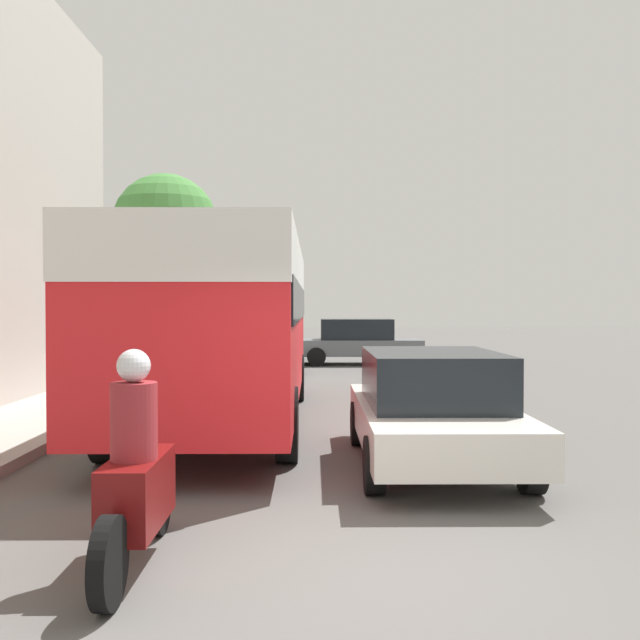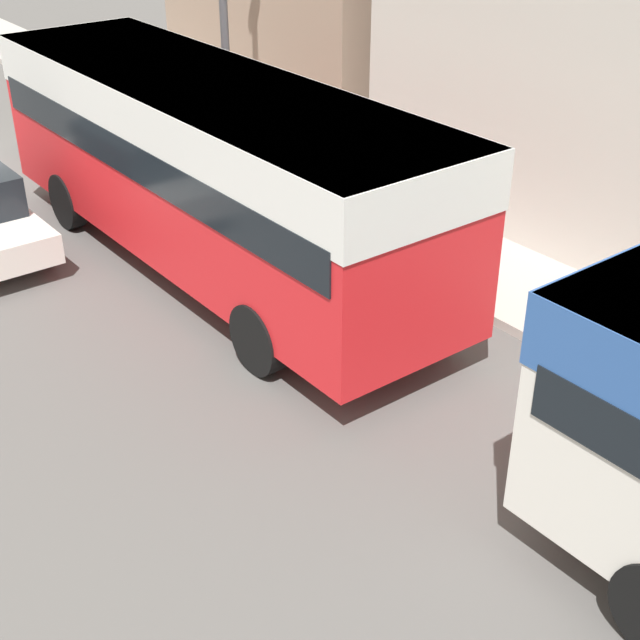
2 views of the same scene
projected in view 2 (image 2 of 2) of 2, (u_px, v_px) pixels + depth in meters
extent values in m
cube|color=#B2ADA3|center=(179.00, 125.00, 21.13)|extent=(2.20, 120.00, 0.15)
cube|color=red|center=(209.00, 164.00, 13.78)|extent=(2.57, 9.75, 2.59)
cube|color=white|center=(205.00, 106.00, 13.33)|extent=(2.59, 9.80, 0.78)
cube|color=black|center=(208.00, 143.00, 13.62)|extent=(2.62, 9.36, 0.57)
cylinder|color=black|center=(393.00, 288.00, 12.97)|extent=(0.28, 1.00, 1.00)
cylinder|color=black|center=(259.00, 338.00, 11.72)|extent=(0.28, 1.00, 1.00)
cylinder|color=black|center=(183.00, 172.00, 17.12)|extent=(0.28, 1.00, 1.00)
cylinder|color=black|center=(68.00, 201.00, 15.87)|extent=(0.28, 1.00, 1.00)
cube|color=maroon|center=(40.00, 133.00, 18.94)|extent=(0.38, 1.10, 0.55)
cylinder|color=black|center=(58.00, 155.00, 18.53)|extent=(0.10, 0.64, 0.64)
cylinder|color=black|center=(28.00, 136.00, 19.63)|extent=(0.12, 0.64, 0.64)
cylinder|color=maroon|center=(34.00, 105.00, 18.72)|extent=(0.36, 0.36, 0.60)
sphere|color=silver|center=(31.00, 85.00, 18.51)|extent=(0.26, 0.26, 0.26)
cylinder|color=black|center=(40.00, 246.00, 14.63)|extent=(0.22, 0.64, 0.64)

